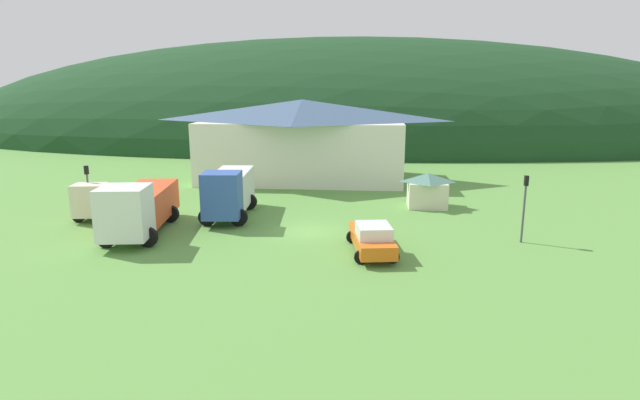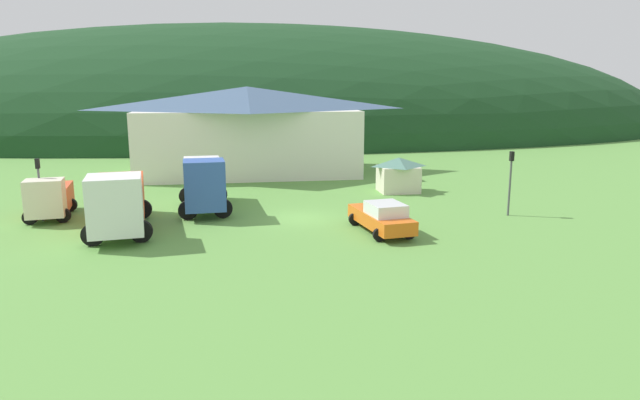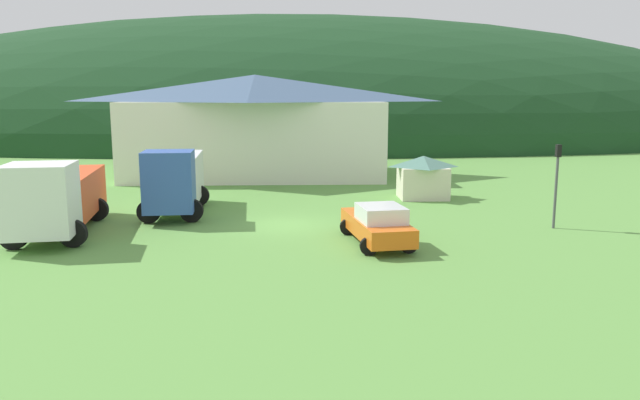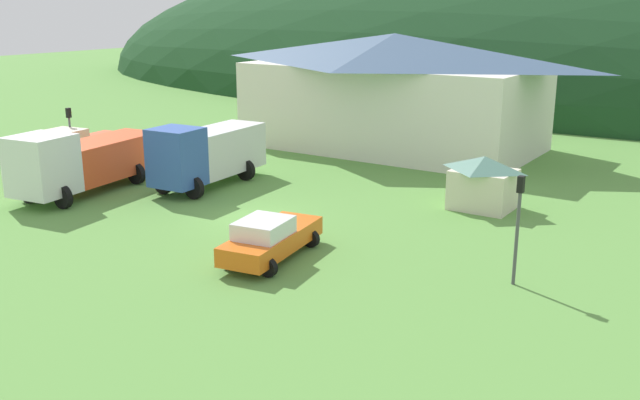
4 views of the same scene
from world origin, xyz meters
name	(u,v)px [view 2 (image 2 of 4)]	position (x,y,z in m)	size (l,w,h in m)	color
ground_plane	(302,218)	(0.00, 0.00, 0.00)	(200.00, 200.00, 0.00)	#5B9342
forested_hill_backdrop	(256,132)	(0.00, 58.45, 0.00)	(136.66, 60.00, 32.58)	#193D1E
depot_building	(248,129)	(-2.45, 17.46, 3.79)	(19.46, 10.74, 7.35)	white
play_shed_cream	(398,174)	(7.83, 7.05, 1.27)	(2.92, 2.50, 2.47)	beige
light_truck_cream	(49,197)	(-14.28, 2.28, 1.22)	(2.84, 5.03, 2.47)	beige
heavy_rig_white	(118,200)	(-9.78, -1.43, 1.69)	(3.98, 8.74, 3.34)	white
box_truck_blue	(204,181)	(-5.61, 3.04, 1.79)	(3.39, 7.29, 3.38)	#3356AD
service_pickup_orange	(382,217)	(3.75, -3.74, 0.83)	(2.74, 5.25, 1.66)	orange
traffic_light_west	(39,182)	(-14.50, 1.57, 2.22)	(0.20, 0.32, 3.55)	#4C4C51
traffic_light_east	(510,176)	(12.11, -1.11, 2.34)	(0.20, 0.32, 3.78)	#4C4C51
traffic_cone_near_pickup	(219,216)	(-4.72, 1.30, 0.00)	(0.36, 0.36, 0.55)	orange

